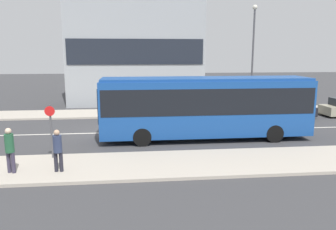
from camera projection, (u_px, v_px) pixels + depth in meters
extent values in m
plane|color=#3A3A3D|center=(104.00, 133.00, 19.90)|extent=(120.00, 120.00, 0.00)
cube|color=#B2A899|center=(91.00, 167.00, 13.78)|extent=(44.00, 3.50, 0.13)
cube|color=#B2A899|center=(110.00, 113.00, 25.99)|extent=(44.00, 3.50, 0.13)
cube|color=silver|center=(104.00, 133.00, 19.89)|extent=(41.80, 0.16, 0.01)
cube|color=#9EA3A8|center=(135.00, 7.00, 29.86)|extent=(12.37, 4.34, 17.81)
cube|color=#1E232D|center=(136.00, 52.00, 28.46)|extent=(11.88, 0.08, 2.20)
cube|color=#194793|center=(206.00, 107.00, 18.22)|extent=(11.56, 2.44, 3.01)
cube|color=black|center=(206.00, 99.00, 18.14)|extent=(11.32, 2.47, 1.38)
cube|color=#194793|center=(206.00, 79.00, 17.93)|extent=(11.38, 2.24, 0.14)
cube|color=black|center=(100.00, 104.00, 17.57)|extent=(0.05, 2.14, 1.81)
cube|color=yellow|center=(99.00, 85.00, 17.38)|extent=(0.04, 1.71, 0.32)
cylinder|color=black|center=(142.00, 137.00, 17.02)|extent=(0.96, 0.28, 0.96)
cylinder|color=black|center=(141.00, 128.00, 19.18)|extent=(0.96, 0.28, 0.96)
cylinder|color=black|center=(274.00, 134.00, 17.76)|extent=(0.96, 0.28, 0.96)
cylinder|color=black|center=(259.00, 125.00, 19.92)|extent=(0.96, 0.28, 0.96)
cube|color=black|center=(286.00, 111.00, 24.60)|extent=(4.11, 1.78, 0.68)
cube|color=#21262B|center=(284.00, 104.00, 24.49)|extent=(2.26, 1.57, 0.42)
cylinder|color=black|center=(307.00, 115.00, 23.99)|extent=(0.60, 0.18, 0.60)
cylinder|color=black|center=(296.00, 111.00, 25.55)|extent=(0.60, 0.18, 0.60)
cylinder|color=black|center=(274.00, 116.00, 23.72)|extent=(0.60, 0.18, 0.60)
cylinder|color=black|center=(265.00, 112.00, 25.29)|extent=(0.60, 0.18, 0.60)
cylinder|color=black|center=(327.00, 111.00, 25.84)|extent=(0.60, 0.18, 0.60)
cylinder|color=#383347|center=(13.00, 163.00, 12.83)|extent=(0.15, 0.15, 0.84)
cylinder|color=#383347|center=(9.00, 162.00, 12.88)|extent=(0.15, 0.15, 0.84)
cylinder|color=#235638|center=(9.00, 143.00, 12.71)|extent=(0.34, 0.34, 0.73)
sphere|color=beige|center=(8.00, 131.00, 12.62)|extent=(0.24, 0.24, 0.24)
cylinder|color=#23232D|center=(61.00, 162.00, 13.00)|extent=(0.15, 0.15, 0.79)
cylinder|color=#23232D|center=(56.00, 162.00, 12.99)|extent=(0.15, 0.15, 0.79)
cylinder|color=#2D3856|center=(57.00, 144.00, 12.86)|extent=(0.34, 0.34, 0.69)
sphere|color=tan|center=(57.00, 133.00, 12.77)|extent=(0.22, 0.22, 0.22)
cylinder|color=#4C4C51|center=(51.00, 132.00, 14.57)|extent=(0.09, 0.09, 2.41)
cylinder|color=red|center=(50.00, 111.00, 14.34)|extent=(0.44, 0.03, 0.44)
cylinder|color=#4C4C51|center=(252.00, 62.00, 25.07)|extent=(0.14, 0.14, 7.90)
sphere|color=silver|center=(255.00, 7.00, 24.32)|extent=(0.36, 0.36, 0.36)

